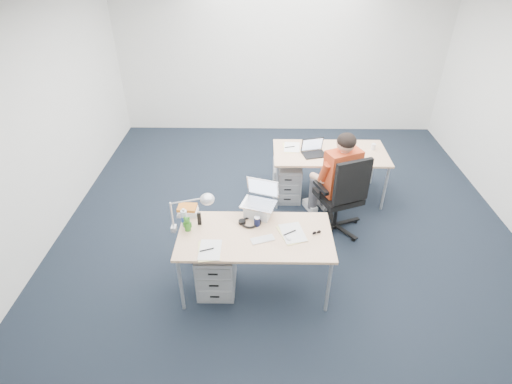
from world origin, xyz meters
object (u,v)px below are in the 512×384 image
(far_cup, at_px, (373,147))
(water_bottle, at_px, (184,217))
(desk_near, at_px, (255,238))
(office_chair, at_px, (338,210))
(computer_mouse, at_px, (288,238))
(headphones, at_px, (250,222))
(bear_figurine, at_px, (187,223))
(dark_laptop, at_px, (315,148))
(desk_far, at_px, (330,155))
(sunglasses, at_px, (317,233))
(drawer_pedestal_far, at_px, (287,181))
(silver_laptop, at_px, (259,200))
(book_stack, at_px, (188,210))
(cordless_phone, at_px, (199,219))
(desk_lamp, at_px, (186,212))
(wireless_keyboard, at_px, (263,239))
(drawer_pedestal_near, at_px, (216,268))
(can_koozie, at_px, (257,221))
(seated_person, at_px, (334,178))

(far_cup, bearing_deg, water_bottle, -143.47)
(desk_near, height_order, office_chair, office_chair)
(computer_mouse, distance_m, headphones, 0.47)
(bear_figurine, relative_size, dark_laptop, 0.55)
(desk_far, height_order, office_chair, office_chair)
(sunglasses, xyz_separation_m, dark_laptop, (0.16, 1.72, 0.10))
(drawer_pedestal_far, height_order, dark_laptop, dark_laptop)
(headphones, distance_m, sunglasses, 0.72)
(silver_laptop, xyz_separation_m, book_stack, (-0.78, 0.00, -0.14))
(desk_near, height_order, cordless_phone, cordless_phone)
(dark_laptop, bearing_deg, cordless_phone, -145.72)
(desk_near, distance_m, headphones, 0.21)
(water_bottle, xyz_separation_m, desk_lamp, (0.04, -0.09, 0.13))
(cordless_phone, height_order, sunglasses, cordless_phone)
(desk_far, xyz_separation_m, computer_mouse, (-0.69, -1.90, 0.06))
(book_stack, bearing_deg, wireless_keyboard, -27.41)
(drawer_pedestal_near, xyz_separation_m, can_koozie, (0.44, 0.19, 0.51))
(computer_mouse, distance_m, far_cup, 2.39)
(headphones, height_order, cordless_phone, cordless_phone)
(desk_lamp, bearing_deg, office_chair, 33.32)
(water_bottle, distance_m, dark_laptop, 2.23)
(seated_person, distance_m, sunglasses, 1.22)
(seated_person, distance_m, drawer_pedestal_near, 1.92)
(desk_near, bearing_deg, desk_far, 60.66)
(water_bottle, bearing_deg, seated_person, 30.88)
(headphones, xyz_separation_m, dark_laptop, (0.86, 1.56, 0.09))
(water_bottle, distance_m, bear_figurine, 0.09)
(office_chair, relative_size, computer_mouse, 12.77)
(bear_figurine, relative_size, sunglasses, 1.73)
(desk_near, xyz_separation_m, sunglasses, (0.64, 0.03, 0.06))
(bear_figurine, bearing_deg, wireless_keyboard, -34.53)
(water_bottle, relative_size, bear_figurine, 1.24)
(book_stack, relative_size, sunglasses, 2.20)
(drawer_pedestal_near, relative_size, computer_mouse, 6.09)
(book_stack, bearing_deg, drawer_pedestal_near, -49.42)
(office_chair, xyz_separation_m, computer_mouse, (-0.72, -1.07, 0.42))
(headphones, height_order, can_koozie, can_koozie)
(drawer_pedestal_far, distance_m, headphones, 1.75)
(seated_person, distance_m, wireless_keyboard, 1.57)
(desk_far, distance_m, water_bottle, 2.46)
(book_stack, bearing_deg, desk_near, -25.02)
(desk_near, distance_m, far_cup, 2.55)
(cordless_phone, bearing_deg, desk_far, 47.55)
(computer_mouse, distance_m, sunglasses, 0.31)
(desk_far, relative_size, computer_mouse, 17.72)
(headphones, bearing_deg, seated_person, 45.27)
(drawer_pedestal_far, bearing_deg, sunglasses, -83.38)
(office_chair, relative_size, can_koozie, 10.82)
(drawer_pedestal_far, relative_size, far_cup, 6.20)
(drawer_pedestal_far, xyz_separation_m, sunglasses, (0.21, -1.77, 0.47))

